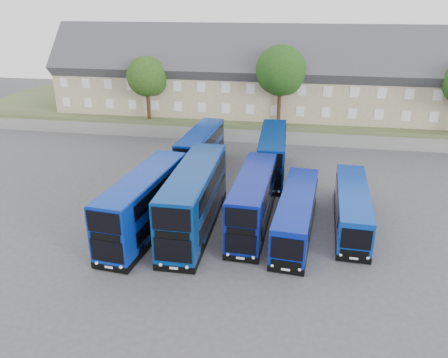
% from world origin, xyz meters
% --- Properties ---
extents(ground, '(120.00, 120.00, 0.00)m').
position_xyz_m(ground, '(0.00, 0.00, 0.00)').
color(ground, '#46464B').
rests_on(ground, ground).
extents(retaining_wall, '(70.00, 0.40, 1.50)m').
position_xyz_m(retaining_wall, '(0.00, 24.00, 0.75)').
color(retaining_wall, slate).
rests_on(retaining_wall, ground).
extents(earth_bank, '(80.00, 20.00, 2.00)m').
position_xyz_m(earth_bank, '(0.00, 34.00, 1.00)').
color(earth_bank, '#4C5530').
rests_on(earth_bank, ground).
extents(terrace_row, '(54.00, 10.40, 11.20)m').
position_xyz_m(terrace_row, '(0.00, 30.00, 6.60)').
color(terrace_row, tan).
rests_on(terrace_row, earth_bank).
extents(dd_front_left, '(3.67, 11.29, 4.41)m').
position_xyz_m(dd_front_left, '(-6.19, 1.23, 2.17)').
color(dd_front_left, '#082899').
rests_on(dd_front_left, ground).
extents(dd_front_mid, '(2.80, 11.94, 4.74)m').
position_xyz_m(dd_front_mid, '(-2.75, 2.27, 2.33)').
color(dd_front_mid, navy).
rests_on(dd_front_mid, ground).
extents(dd_front_right, '(2.78, 10.44, 4.11)m').
position_xyz_m(dd_front_right, '(1.44, 3.33, 2.02)').
color(dd_front_right, navy).
rests_on(dd_front_right, ground).
extents(dd_rear_left, '(2.95, 10.25, 4.02)m').
position_xyz_m(dd_rear_left, '(-4.94, 14.07, 1.97)').
color(dd_rear_left, '#082C96').
rests_on(dd_rear_left, ground).
extents(dd_rear_right, '(2.72, 10.53, 4.15)m').
position_xyz_m(dd_rear_right, '(2.10, 13.99, 2.04)').
color(dd_rear_right, navy).
rests_on(dd_rear_right, ground).
extents(coach_east_a, '(3.25, 11.21, 3.02)m').
position_xyz_m(coach_east_a, '(4.66, 2.88, 1.48)').
color(coach_east_a, '#081C96').
rests_on(coach_east_a, ground).
extents(coach_east_b, '(2.73, 10.80, 2.92)m').
position_xyz_m(coach_east_b, '(8.75, 4.75, 1.43)').
color(coach_east_b, '#0835A2').
rests_on(coach_east_b, ground).
extents(tree_west, '(4.80, 4.80, 7.65)m').
position_xyz_m(tree_west, '(-13.85, 25.10, 7.05)').
color(tree_west, '#382314').
rests_on(tree_west, earth_bank).
extents(tree_mid, '(5.76, 5.76, 9.18)m').
position_xyz_m(tree_mid, '(2.15, 25.60, 8.07)').
color(tree_mid, '#382314').
rests_on(tree_mid, earth_bank).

